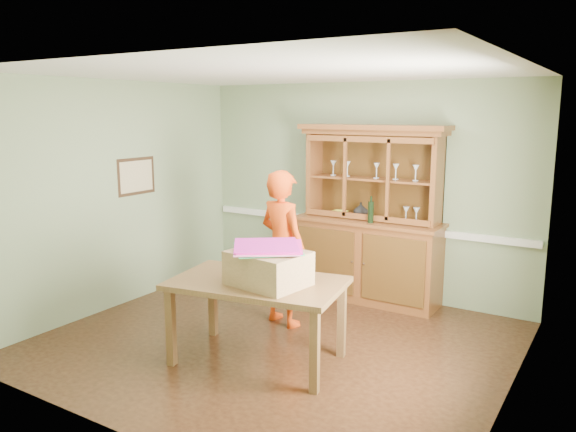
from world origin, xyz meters
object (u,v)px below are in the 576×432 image
Objects in this scene: cardboard_box at (268,268)px; person at (283,248)px; china_hutch at (369,240)px; dining_table at (257,290)px.

cardboard_box is 0.38× the size of person.
china_hutch is 1.26× the size of person.
person is (-0.32, 0.94, 0.16)m from dining_table.
cardboard_box is at bearing -90.11° from china_hutch.
china_hutch is at bearing -96.28° from person.
china_hutch is 3.30× the size of cardboard_box.
dining_table is at bearing -94.08° from china_hutch.
china_hutch reaches higher than dining_table.
person is (-0.47, -1.26, 0.10)m from china_hutch.
china_hutch is at bearing 89.89° from cardboard_box.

